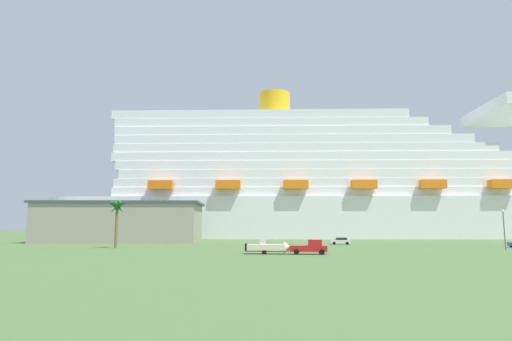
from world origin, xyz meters
name	(u,v)px	position (x,y,z in m)	size (l,w,h in m)	color
ground_plane	(295,243)	(0.00, 30.00, 0.00)	(600.00, 600.00, 0.00)	#4C6B38
cruise_ship	(346,190)	(19.22, 74.36, 17.24)	(227.19, 42.14, 62.42)	white
terminal_building	(122,222)	(-46.43, 31.01, 5.32)	(44.35, 23.91, 10.59)	gray
pickup_truck	(310,247)	(1.55, -14.61, 1.04)	(5.62, 2.33, 2.20)	red
small_boat_on_trailer	(271,248)	(-4.38, -14.55, 0.96)	(8.10, 2.19, 2.15)	#595960
palm_tree	(117,211)	(-35.23, 0.81, 7.13)	(3.31, 3.04, 9.22)	brown
street_lamp	(504,223)	(37.07, -0.01, 4.75)	(0.56, 0.56, 7.19)	slate
parked_car_white_van	(341,241)	(10.38, 20.84, 0.83)	(4.55, 2.10, 1.58)	white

